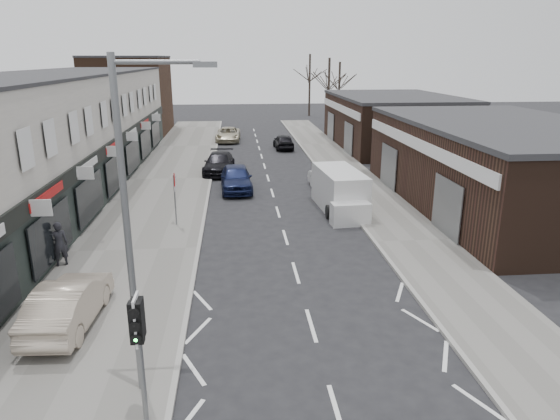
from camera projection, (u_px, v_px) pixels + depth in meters
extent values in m
plane|color=black|center=(322.00, 363.00, 13.67)|extent=(160.00, 160.00, 0.00)
cube|color=slate|center=(169.00, 179.00, 34.01)|extent=(5.50, 64.00, 0.12)
cube|color=slate|center=(349.00, 175.00, 35.10)|extent=(3.50, 64.00, 0.12)
cube|color=beige|center=(47.00, 135.00, 30.03)|extent=(8.00, 41.00, 7.10)
cube|color=#41291C|center=(130.00, 96.00, 54.18)|extent=(8.00, 10.00, 8.00)
cube|color=#332017|center=(504.00, 167.00, 27.43)|extent=(10.00, 18.00, 4.50)
cube|color=#332017|center=(393.00, 122.00, 46.47)|extent=(10.00, 16.00, 4.50)
cylinder|color=slate|center=(141.00, 362.00, 10.91)|extent=(0.12, 0.12, 3.00)
cube|color=silver|center=(137.00, 320.00, 10.60)|extent=(0.05, 0.55, 1.10)
cube|color=black|center=(136.00, 323.00, 10.49)|extent=(0.28, 0.22, 0.95)
sphere|color=#0CE533|center=(136.00, 338.00, 10.46)|extent=(0.18, 0.18, 0.18)
cube|color=black|center=(138.00, 317.00, 10.71)|extent=(0.26, 0.20, 0.90)
cylinder|color=slate|center=(128.00, 237.00, 11.29)|extent=(0.16, 0.16, 8.00)
cylinder|color=slate|center=(156.00, 62.00, 10.26)|extent=(1.80, 0.10, 0.10)
cube|color=slate|center=(205.00, 64.00, 10.36)|extent=(0.50, 0.22, 0.12)
cylinder|color=slate|center=(175.00, 200.00, 24.24)|extent=(0.07, 0.07, 2.50)
cube|color=white|center=(175.00, 188.00, 24.07)|extent=(0.04, 0.45, 0.25)
cube|color=silver|center=(339.00, 190.00, 27.26)|extent=(2.35, 4.92, 2.18)
cube|color=silver|center=(350.00, 214.00, 24.74)|extent=(1.99, 0.98, 1.15)
cylinder|color=black|center=(328.00, 212.00, 25.80)|extent=(0.23, 0.73, 0.73)
cylinder|color=black|center=(362.00, 211.00, 25.96)|extent=(0.23, 0.73, 0.73)
cylinder|color=black|center=(318.00, 195.00, 28.99)|extent=(0.23, 0.73, 0.73)
cylinder|color=black|center=(348.00, 194.00, 29.15)|extent=(0.23, 0.73, 0.73)
imported|color=#B5A591|center=(68.00, 303.00, 15.21)|extent=(1.73, 4.43, 1.44)
imported|color=black|center=(59.00, 244.00, 19.54)|extent=(0.77, 0.66, 1.80)
imported|color=#141C41|center=(236.00, 178.00, 31.16)|extent=(2.06, 4.76, 1.60)
imported|color=black|center=(219.00, 163.00, 35.92)|extent=(2.39, 5.09, 1.44)
imported|color=#BBB195|center=(228.00, 134.00, 49.54)|extent=(2.51, 5.06, 1.38)
imported|color=silver|center=(328.00, 180.00, 30.96)|extent=(1.98, 4.66, 1.50)
imported|color=black|center=(283.00, 142.00, 45.43)|extent=(1.75, 4.03, 1.35)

